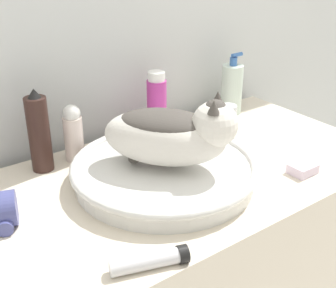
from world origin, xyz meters
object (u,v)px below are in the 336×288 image
cat (172,132)px  cream_tube (151,261)px  soap_bar (303,169)px  hairspray_can_black (39,133)px  shampoo_bottle_tall (157,105)px  faucet (225,124)px  soap_pump_bottle (232,89)px  deodorant_stick (73,133)px

cat → cream_tube: cat is taller
cream_tube → soap_bar: (0.49, 0.06, -0.00)m
hairspray_can_black → soap_bar: (0.50, -0.39, -0.09)m
cream_tube → shampoo_bottle_tall: bearing=53.7°
shampoo_bottle_tall → soap_bar: bearing=-68.7°
cat → faucet: 0.24m
soap_pump_bottle → cream_tube: size_ratio=1.32×
deodorant_stick → soap_pump_bottle: bearing=0.0°
hairspray_can_black → soap_bar: hairspray_can_black is taller
shampoo_bottle_tall → soap_bar: 0.43m
hairspray_can_black → soap_pump_bottle: (0.63, 0.00, -0.02)m
hairspray_can_black → faucet: bearing=-21.4°
cat → soap_pump_bottle: 0.48m
soap_pump_bottle → cream_tube: 0.78m
hairspray_can_black → soap_pump_bottle: hairspray_can_black is taller
hairspray_can_black → cream_tube: 0.46m
cat → shampoo_bottle_tall: cat is taller
hairspray_can_black → shampoo_bottle_tall: 0.34m
shampoo_bottle_tall → cream_tube: bearing=-126.3°
faucet → cream_tube: bearing=20.4°
cat → soap_bar: size_ratio=5.91×
cat → deodorant_stick: 0.28m
cat → soap_pump_bottle: bearing=80.0°
faucet → shampoo_bottle_tall: shampoo_bottle_tall is taller
faucet → shampoo_bottle_tall: bearing=-73.1°
faucet → hairspray_can_black: 0.48m
faucet → cream_tube: (-0.43, -0.28, -0.05)m
faucet → soap_pump_bottle: 0.26m
cat → soap_pump_bottle: size_ratio=1.92×
cat → soap_pump_bottle: cat is taller
hairspray_can_black → soap_pump_bottle: size_ratio=1.09×
deodorant_stick → soap_bar: size_ratio=2.38×
cat → shampoo_bottle_tall: bearing=112.0°
cat → cream_tube: (-0.21, -0.22, -0.11)m
faucet → deodorant_stick: deodorant_stick is taller
hairspray_can_black → soap_bar: 0.64m
cat → cream_tube: bearing=-83.6°
faucet → deodorant_stick: bearing=-38.8°
hairspray_can_black → soap_bar: bearing=-38.4°
hairspray_can_black → deodorant_stick: hairspray_can_black is taller
faucet → deodorant_stick: 0.39m
shampoo_bottle_tall → faucet: bearing=-60.3°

